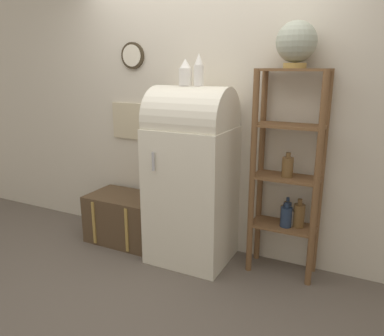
% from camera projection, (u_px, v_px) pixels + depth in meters
% --- Properties ---
extents(ground_plane, '(12.00, 12.00, 0.00)m').
position_uv_depth(ground_plane, '(179.00, 269.00, 3.28)').
color(ground_plane, '#60564C').
extents(wall_back, '(7.00, 0.09, 2.70)m').
position_uv_depth(wall_back, '(207.00, 108.00, 3.42)').
color(wall_back, beige).
rests_on(wall_back, ground_plane).
extents(refrigerator, '(0.69, 0.63, 1.56)m').
position_uv_depth(refrigerator, '(191.00, 173.00, 3.28)').
color(refrigerator, silver).
rests_on(refrigerator, ground_plane).
extents(suitcase_trunk, '(0.71, 0.48, 0.48)m').
position_uv_depth(suitcase_trunk, '(125.00, 218.00, 3.78)').
color(suitcase_trunk, brown).
rests_on(suitcase_trunk, ground_plane).
extents(shelf_unit, '(0.55, 0.29, 1.70)m').
position_uv_depth(shelf_unit, '(288.00, 176.00, 3.04)').
color(shelf_unit, brown).
rests_on(shelf_unit, ground_plane).
extents(globe, '(0.30, 0.30, 0.34)m').
position_uv_depth(globe, '(296.00, 43.00, 2.77)').
color(globe, '#AD8942').
rests_on(globe, shelf_unit).
extents(vase_left, '(0.11, 0.11, 0.22)m').
position_uv_depth(vase_left, '(185.00, 73.00, 3.09)').
color(vase_left, white).
rests_on(vase_left, refrigerator).
extents(vase_center, '(0.08, 0.08, 0.26)m').
position_uv_depth(vase_center, '(199.00, 71.00, 3.03)').
color(vase_center, white).
rests_on(vase_center, refrigerator).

